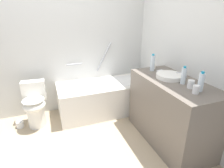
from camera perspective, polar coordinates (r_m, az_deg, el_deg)
name	(u,v)px	position (r m, az deg, el deg)	size (l,w,h in m)	color
ground_plane	(73,150)	(2.61, -11.96, -19.42)	(4.19, 4.19, 0.00)	tan
wall_back_tiled	(55,38)	(3.23, -17.38, 13.51)	(3.59, 0.10, 2.58)	silver
wall_right_mirror	(188,44)	(2.73, 22.65, 11.48)	(0.10, 2.75, 2.58)	silver
bathtub	(104,96)	(3.26, -2.44, -3.92)	(1.58, 0.70, 1.19)	white
toilet	(35,105)	(3.08, -22.97, -6.15)	(0.37, 0.48, 0.71)	white
vanity_counter	(170,111)	(2.61, 17.71, -8.17)	(0.60, 1.25, 0.89)	#6B6056
sink_basin	(170,76)	(2.48, 17.55, 2.39)	(0.34, 0.34, 0.06)	white
sink_faucet	(182,74)	(2.61, 21.04, 2.88)	(0.12, 0.15, 0.07)	silver
water_bottle_0	(201,82)	(2.17, 26.06, 0.54)	(0.06, 0.06, 0.22)	silver
water_bottle_1	(184,76)	(2.32, 21.48, 2.42)	(0.06, 0.06, 0.22)	silver
water_bottle_2	(153,63)	(2.72, 12.57, 6.46)	(0.07, 0.07, 0.25)	silver
drinking_glass_0	(191,84)	(2.23, 23.42, -0.06)	(0.07, 0.07, 0.09)	white
drinking_glass_1	(196,90)	(2.11, 24.77, -1.59)	(0.07, 0.07, 0.09)	white
drinking_glass_2	(153,66)	(2.83, 12.65, 5.42)	(0.08, 0.08, 0.08)	white
soap_dish	(160,71)	(2.72, 14.91, 3.94)	(0.09, 0.06, 0.02)	white
toilet_paper_roll	(20,124)	(3.27, -26.81, -11.15)	(0.11, 0.11, 0.10)	white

